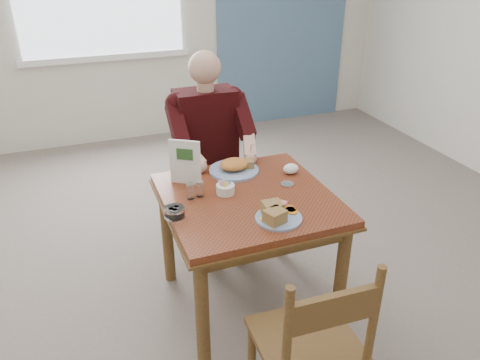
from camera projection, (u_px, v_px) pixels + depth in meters
name	position (u px, v px, depth m)	size (l,w,h in m)	color
floor	(247.00, 301.00, 2.89)	(6.00, 6.00, 0.00)	#6D5F58
wall_back	(141.00, 6.00, 4.76)	(5.50, 5.50, 0.00)	silver
accent_panel	(284.00, 0.00, 5.24)	(1.60, 0.02, 2.80)	slate
lemon_wedge	(265.00, 219.00, 2.31)	(0.05, 0.04, 0.03)	yellow
napkin	(291.00, 169.00, 2.79)	(0.09, 0.08, 0.06)	white
metal_dish	(287.00, 184.00, 2.66)	(0.08, 0.08, 0.01)	silver
table	(248.00, 213.00, 2.60)	(0.92, 0.92, 0.75)	brown
chair_far	(207.00, 178.00, 3.34)	(0.42, 0.42, 0.95)	brown
chair_near	(311.00, 347.00, 1.95)	(0.44, 0.44, 0.95)	brown
diner	(209.00, 140.00, 3.12)	(0.53, 0.56, 1.39)	tan
near_plate	(276.00, 214.00, 2.32)	(0.28, 0.28, 0.08)	white
far_plate	(235.00, 167.00, 2.81)	(0.37, 0.37, 0.08)	white
caddy	(225.00, 189.00, 2.56)	(0.11, 0.11, 0.08)	white
shakers	(195.00, 190.00, 2.51)	(0.10, 0.06, 0.09)	white
creamer	(174.00, 212.00, 2.35)	(0.12, 0.12, 0.05)	white
menu	(185.00, 162.00, 2.62)	(0.16, 0.11, 0.26)	white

